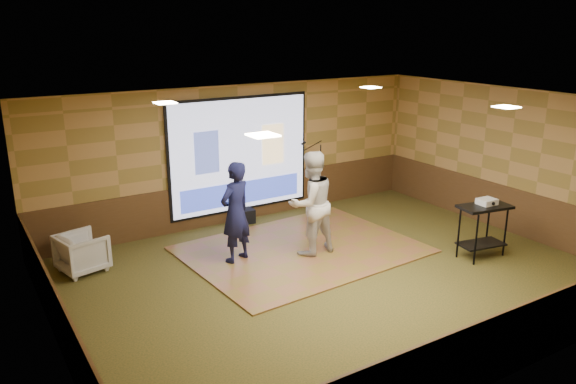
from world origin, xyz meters
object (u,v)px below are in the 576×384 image
duffel_bag (242,216)px  banquet_chair (82,252)px  player_right (311,203)px  player_left (235,212)px  av_table (483,221)px  projector (487,202)px  dance_floor (302,250)px  mic_stand (318,191)px  projector_screen (241,156)px

duffel_bag → banquet_chair: bearing=-168.4°
player_right → banquet_chair: (-3.86, 1.50, -0.67)m
player_left → duffel_bag: 2.24m
player_right → av_table: 3.22m
projector → duffel_bag: (-3.05, 3.99, -0.91)m
dance_floor → projector: 3.58m
mic_stand → duffel_bag: size_ratio=3.42×
dance_floor → av_table: size_ratio=4.25×
projector → player_left: bearing=155.2°
projector_screen → av_table: bearing=-55.5°
projector_screen → player_right: (0.22, -2.41, -0.46)m
projector_screen → dance_floor: size_ratio=0.77×
projector_screen → av_table: projector_screen is taller
dance_floor → player_right: player_right is taller
mic_stand → banquet_chair: bearing=178.8°
dance_floor → player_left: 1.63m
mic_stand → player_left: bearing=-158.1°
av_table → projector: size_ratio=3.10×
projector → mic_stand: size_ratio=0.19×
av_table → projector: bearing=19.8°
mic_stand → projector_screen: bearing=161.6°
av_table → banquet_chair: size_ratio=1.32×
duffel_bag → mic_stand: bearing=-5.5°
dance_floor → av_table: (2.71, -2.02, 0.70)m
mic_stand → banquet_chair: (-5.45, -0.54, -0.14)m
banquet_chair → duffel_bag: size_ratio=1.55×
player_left → player_right: size_ratio=0.95×
mic_stand → player_right: bearing=-134.7°
player_left → duffel_bag: player_left is taller
player_right → mic_stand: 2.64m
player_left → projector: 4.65m
player_left → projector: bearing=131.7°
player_left → av_table: player_left is taller
dance_floor → player_left: (-1.32, 0.19, 0.95)m
projector_screen → projector: bearing=-54.6°
banquet_chair → av_table: bearing=-130.4°
player_left → mic_stand: player_left is taller
projector_screen → av_table: 5.15m
projector → duffel_bag: bearing=130.7°
dance_floor → projector: projector is taller
dance_floor → mic_stand: 2.48m
banquet_chair → projector_screen: bearing=-89.5°
banquet_chair → player_right: bearing=-124.8°
mic_stand → duffel_bag: bearing=167.6°
projector → duffel_bag: size_ratio=0.66×
player_left → banquet_chair: 2.79m
player_right → mic_stand: (1.58, 2.04, -0.52)m
projector → banquet_chair: (-6.60, 3.26, -0.72)m
player_left → av_table: size_ratio=1.84×
projector → mic_stand: mic_stand is taller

